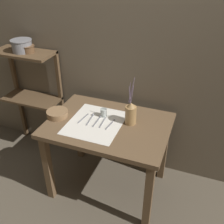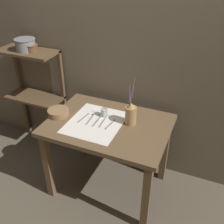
% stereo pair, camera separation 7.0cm
% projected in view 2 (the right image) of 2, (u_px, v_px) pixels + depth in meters
% --- Properties ---
extents(ground_plane, '(12.00, 12.00, 0.00)m').
position_uv_depth(ground_plane, '(109.00, 185.00, 2.58)').
color(ground_plane, brown).
extents(stone_wall_back, '(7.00, 0.06, 2.40)m').
position_uv_depth(stone_wall_back, '(129.00, 52.00, 2.32)').
color(stone_wall_back, '#6B5E4C').
rests_on(stone_wall_back, ground_plane).
extents(wooden_table, '(1.02, 0.73, 0.74)m').
position_uv_depth(wooden_table, '(108.00, 134.00, 2.25)').
color(wooden_table, brown).
rests_on(wooden_table, ground_plane).
extents(wooden_shelf_unit, '(0.60, 0.28, 1.15)m').
position_uv_depth(wooden_shelf_unit, '(34.00, 82.00, 2.73)').
color(wooden_shelf_unit, brown).
rests_on(wooden_shelf_unit, ground_plane).
extents(linen_cloth, '(0.44, 0.51, 0.00)m').
position_uv_depth(linen_cloth, '(96.00, 122.00, 2.20)').
color(linen_cloth, white).
rests_on(linen_cloth, wooden_table).
extents(pitcher_with_flowers, '(0.09, 0.09, 0.42)m').
position_uv_depth(pitcher_with_flowers, '(131.00, 114.00, 2.14)').
color(pitcher_with_flowers, '#A87F4C').
rests_on(pitcher_with_flowers, wooden_table).
extents(wooden_bowl, '(0.18, 0.18, 0.05)m').
position_uv_depth(wooden_bowl, '(58.00, 112.00, 2.29)').
color(wooden_bowl, '#8E6B47').
rests_on(wooden_bowl, wooden_table).
extents(glass_tumbler_near, '(0.06, 0.06, 0.07)m').
position_uv_depth(glass_tumbler_near, '(104.00, 112.00, 2.27)').
color(glass_tumbler_near, '#B7C1BC').
rests_on(glass_tumbler_near, wooden_table).
extents(fork_inner, '(0.03, 0.16, 0.00)m').
position_uv_depth(fork_inner, '(84.00, 118.00, 2.26)').
color(fork_inner, gray).
rests_on(fork_inner, wooden_table).
extents(spoon_outer, '(0.03, 0.18, 0.02)m').
position_uv_depth(spoon_outer, '(92.00, 116.00, 2.27)').
color(spoon_outer, gray).
rests_on(spoon_outer, wooden_table).
extents(spoon_inner, '(0.02, 0.18, 0.02)m').
position_uv_depth(spoon_inner, '(99.00, 118.00, 2.25)').
color(spoon_inner, gray).
rests_on(spoon_inner, wooden_table).
extents(fork_outer, '(0.02, 0.16, 0.00)m').
position_uv_depth(fork_outer, '(103.00, 122.00, 2.20)').
color(fork_outer, gray).
rests_on(fork_outer, wooden_table).
extents(knife_center, '(0.03, 0.16, 0.00)m').
position_uv_depth(knife_center, '(110.00, 124.00, 2.17)').
color(knife_center, gray).
rests_on(knife_center, wooden_table).
extents(metal_pot_large, '(0.20, 0.20, 0.11)m').
position_uv_depth(metal_pot_large, '(25.00, 44.00, 2.49)').
color(metal_pot_large, gray).
rests_on(metal_pot_large, wooden_shelf_unit).
extents(metal_pot_small, '(0.13, 0.13, 0.07)m').
position_uv_depth(metal_pot_small, '(31.00, 48.00, 2.48)').
color(metal_pot_small, brown).
rests_on(metal_pot_small, wooden_shelf_unit).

